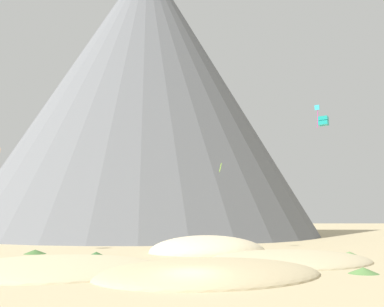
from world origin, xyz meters
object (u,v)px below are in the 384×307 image
at_px(kite_rainbow_low, 152,172).
at_px(kite_violet_mid, 192,152).
at_px(rock_massif, 144,100).
at_px(bush_far_right, 96,255).
at_px(bush_far_left, 35,252).
at_px(kite_lime_low, 220,168).
at_px(kite_cyan_mid, 317,111).
at_px(bush_ridge_crest, 363,270).
at_px(bush_low_patch, 349,255).
at_px(kite_teal_mid, 323,121).

distance_m(kite_rainbow_low, kite_violet_mid, 12.82).
bearing_deg(kite_violet_mid, rock_massif, -142.28).
distance_m(bush_far_right, rock_massif, 62.12).
height_order(bush_far_left, kite_lime_low, kite_lime_low).
relative_size(rock_massif, kite_rainbow_low, 19.25).
relative_size(bush_far_left, kite_lime_low, 2.08).
bearing_deg(kite_cyan_mid, rock_massif, -133.38).
bearing_deg(bush_ridge_crest, bush_far_right, 151.83).
relative_size(bush_far_left, rock_massif, 0.03).
xyz_separation_m(bush_low_patch, kite_rainbow_low, (-23.02, 39.83, 11.86)).
xyz_separation_m(rock_massif, kite_lime_low, (14.27, -40.66, -19.13)).
xyz_separation_m(bush_ridge_crest, kite_violet_mid, (-12.36, 42.43, 14.32)).
distance_m(bush_low_patch, kite_teal_mid, 18.18).
relative_size(bush_ridge_crest, kite_teal_mid, 1.45).
bearing_deg(kite_lime_low, rock_massif, 60.87).
bearing_deg(kite_cyan_mid, bush_low_patch, -3.29).
height_order(rock_massif, kite_violet_mid, rock_massif).
relative_size(bush_far_left, bush_far_right, 0.89).
height_order(bush_far_left, bush_low_patch, bush_low_patch).
relative_size(bush_low_patch, kite_rainbow_low, 0.59).
height_order(bush_ridge_crest, rock_massif, rock_massif).
bearing_deg(kite_violet_mid, bush_far_left, -20.78).
relative_size(bush_far_left, kite_cyan_mid, 0.70).
xyz_separation_m(bush_far_right, kite_rainbow_low, (1.97, 40.91, 11.83)).
bearing_deg(kite_teal_mid, kite_violet_mid, 65.16).
bearing_deg(bush_low_patch, kite_lime_low, 132.41).
bearing_deg(rock_massif, kite_lime_low, -70.66).
distance_m(kite_teal_mid, kite_violet_mid, 25.87).
bearing_deg(rock_massif, bush_far_left, -97.60).
distance_m(bush_far_left, bush_low_patch, 33.15).
distance_m(kite_lime_low, kite_violet_mid, 17.47).
bearing_deg(kite_rainbow_low, bush_low_patch, -138.85).
xyz_separation_m(kite_cyan_mid, kite_rainbow_low, (-26.02, 18.76, -7.39)).
bearing_deg(bush_far_right, bush_far_left, 143.97).
distance_m(bush_far_right, kite_teal_mid, 31.73).
bearing_deg(bush_far_left, kite_violet_mid, 55.45).
relative_size(rock_massif, kite_teal_mid, 59.27).
xyz_separation_m(rock_massif, kite_teal_mid, (26.89, -44.24, -13.68)).
height_order(kite_teal_mid, kite_rainbow_low, kite_teal_mid).
distance_m(kite_lime_low, kite_cyan_mid, 19.32).
height_order(bush_low_patch, bush_far_right, bush_far_right).
bearing_deg(bush_far_right, kite_rainbow_low, 87.25).
distance_m(bush_low_patch, kite_lime_low, 20.40).
relative_size(bush_far_right, kite_cyan_mid, 0.78).
bearing_deg(kite_rainbow_low, kite_teal_mid, -130.90).
xyz_separation_m(kite_cyan_mid, kite_violet_mid, (-18.56, 8.62, -5.00)).
relative_size(kite_teal_mid, kite_cyan_mid, 0.43).
relative_size(kite_rainbow_low, kite_violet_mid, 0.89).
relative_size(bush_far_right, kite_rainbow_low, 0.59).
height_order(kite_teal_mid, kite_violet_mid, kite_teal_mid).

